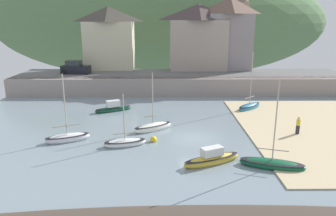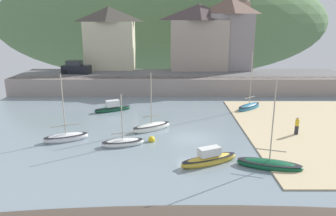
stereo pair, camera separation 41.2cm
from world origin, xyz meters
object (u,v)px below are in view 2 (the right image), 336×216
(sailboat_white_hull, at_px, (124,142))
(rowboat_small_beached, at_px, (153,127))
(parked_car_near_slipway, at_px, (77,68))
(dinghy_open_wooden, at_px, (114,108))
(motorboat_with_cabin, at_px, (210,159))
(waterfront_building_left, at_px, (111,38))
(sailboat_blue_trim, at_px, (67,137))
(mooring_buoy, at_px, (153,139))
(waterfront_building_centre, at_px, (200,37))
(sailboat_tall_mast, at_px, (250,107))
(person_near_water, at_px, (298,125))
(waterfront_building_right, at_px, (231,33))
(sailboat_far_left, at_px, (271,164))
(church_with_spire, at_px, (241,17))

(sailboat_white_hull, height_order, rowboat_small_beached, rowboat_small_beached)
(sailboat_white_hull, height_order, parked_car_near_slipway, sailboat_white_hull)
(dinghy_open_wooden, relative_size, motorboat_with_cabin, 0.93)
(waterfront_building_left, distance_m, sailboat_blue_trim, 26.66)
(rowboat_small_beached, relative_size, mooring_buoy, 9.66)
(waterfront_building_centre, height_order, parked_car_near_slipway, waterfront_building_centre)
(sailboat_white_hull, distance_m, rowboat_small_beached, 4.45)
(sailboat_tall_mast, distance_m, person_near_water, 8.98)
(parked_car_near_slipway, distance_m, person_near_water, 32.17)
(waterfront_building_right, height_order, sailboat_far_left, waterfront_building_right)
(rowboat_small_beached, xyz_separation_m, sailboat_far_left, (8.71, -8.06, -0.04))
(waterfront_building_centre, bearing_deg, waterfront_building_left, -180.00)
(motorboat_with_cabin, bearing_deg, waterfront_building_right, 53.11)
(sailboat_far_left, bearing_deg, waterfront_building_left, 135.46)
(waterfront_building_centre, bearing_deg, church_with_spire, 29.30)
(sailboat_blue_trim, bearing_deg, dinghy_open_wooden, 51.64)
(sailboat_white_hull, height_order, person_near_water, sailboat_white_hull)
(church_with_spire, height_order, sailboat_tall_mast, church_with_spire)
(sailboat_blue_trim, distance_m, person_near_water, 20.48)
(waterfront_building_centre, distance_m, parked_car_near_slipway, 19.42)
(waterfront_building_left, relative_size, waterfront_building_right, 0.87)
(dinghy_open_wooden, height_order, mooring_buoy, dinghy_open_wooden)
(waterfront_building_left, bearing_deg, mooring_buoy, -73.25)
(church_with_spire, xyz_separation_m, parked_car_near_slipway, (-25.52, -8.50, -7.29))
(sailboat_white_hull, xyz_separation_m, parked_car_near_slipway, (-9.82, 22.30, 2.95))
(waterfront_building_left, relative_size, rowboat_small_beached, 1.71)
(waterfront_building_centre, relative_size, waterfront_building_right, 0.91)
(dinghy_open_wooden, distance_m, motorboat_with_cabin, 16.81)
(dinghy_open_wooden, xyz_separation_m, sailboat_tall_mast, (15.78, 0.64, -0.02))
(rowboat_small_beached, bearing_deg, parked_car_near_slipway, 90.09)
(sailboat_tall_mast, bearing_deg, parked_car_near_slipway, 110.20)
(sailboat_far_left, bearing_deg, waterfront_building_right, 103.06)
(waterfront_building_right, distance_m, church_with_spire, 5.22)
(waterfront_building_centre, height_order, person_near_water, waterfront_building_centre)
(church_with_spire, xyz_separation_m, sailboat_white_hull, (-15.70, -30.80, -10.24))
(waterfront_building_right, height_order, motorboat_with_cabin, waterfront_building_right)
(sailboat_blue_trim, bearing_deg, waterfront_building_centre, 38.60)
(waterfront_building_left, relative_size, person_near_water, 5.96)
(waterfront_building_right, distance_m, sailboat_blue_trim, 32.60)
(waterfront_building_left, height_order, sailboat_far_left, waterfront_building_left)
(motorboat_with_cabin, height_order, rowboat_small_beached, rowboat_small_beached)
(sailboat_far_left, bearing_deg, church_with_spire, 99.87)
(parked_car_near_slipway, bearing_deg, person_near_water, -32.65)
(sailboat_tall_mast, bearing_deg, mooring_buoy, 179.34)
(motorboat_with_cabin, height_order, person_near_water, person_near_water)
(motorboat_with_cabin, distance_m, rowboat_small_beached, 8.66)
(motorboat_with_cabin, xyz_separation_m, sailboat_far_left, (4.17, -0.69, -0.08))
(sailboat_tall_mast, bearing_deg, dinghy_open_wooden, 138.41)
(mooring_buoy, bearing_deg, rowboat_small_beached, 92.93)
(sailboat_blue_trim, bearing_deg, motorboat_with_cabin, -44.74)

